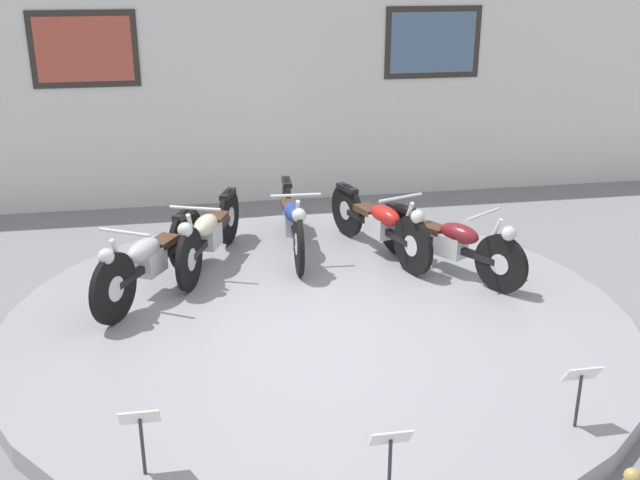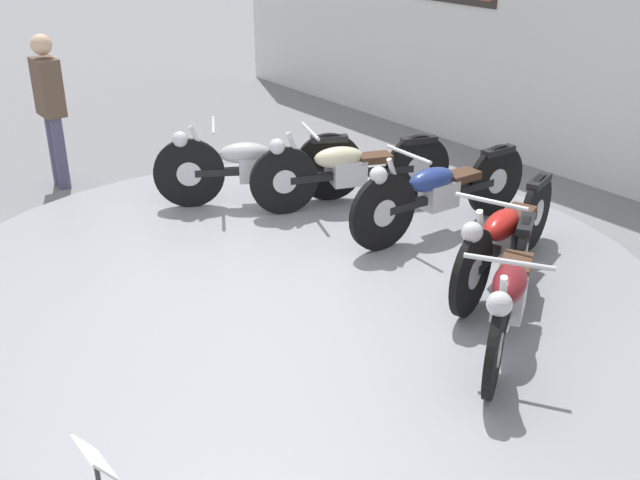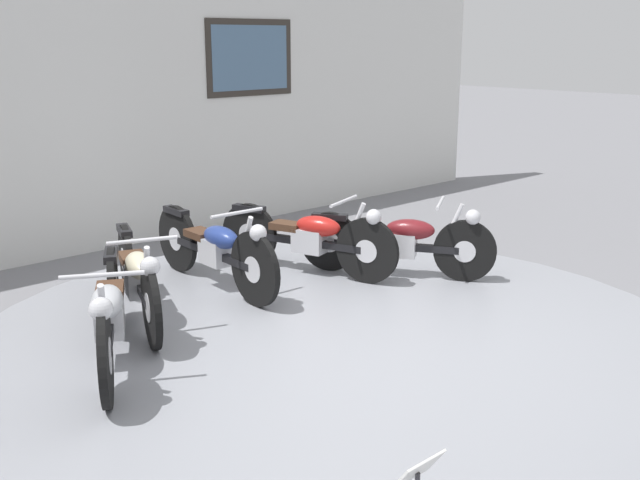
% 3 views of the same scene
% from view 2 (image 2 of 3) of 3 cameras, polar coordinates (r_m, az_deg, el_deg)
% --- Properties ---
extents(ground_plane, '(60.00, 60.00, 0.00)m').
position_cam_2_polar(ground_plane, '(5.94, -2.50, -4.90)').
color(ground_plane, slate).
extents(display_platform, '(5.91, 5.91, 0.19)m').
position_cam_2_polar(display_platform, '(5.90, -2.52, -4.11)').
color(display_platform, gray).
rests_on(display_platform, ground_plane).
extents(motorcycle_silver, '(1.05, 1.79, 0.81)m').
position_cam_2_polar(motorcycle_silver, '(7.25, -4.93, 5.78)').
color(motorcycle_silver, black).
rests_on(motorcycle_silver, display_platform).
extents(motorcycle_cream, '(0.78, 1.89, 0.80)m').
position_cam_2_polar(motorcycle_cream, '(7.16, 2.19, 5.51)').
color(motorcycle_cream, black).
rests_on(motorcycle_cream, display_platform).
extents(motorcycle_blue, '(0.54, 2.03, 0.81)m').
position_cam_2_polar(motorcycle_blue, '(6.67, 9.07, 3.80)').
color(motorcycle_blue, black).
rests_on(motorcycle_blue, display_platform).
extents(motorcycle_red, '(0.75, 1.90, 0.80)m').
position_cam_2_polar(motorcycle_red, '(5.92, 13.92, 0.45)').
color(motorcycle_red, black).
rests_on(motorcycle_red, display_platform).
extents(motorcycle_maroon, '(1.10, 1.68, 0.78)m').
position_cam_2_polar(motorcycle_maroon, '(5.12, 14.28, -3.79)').
color(motorcycle_maroon, black).
rests_on(motorcycle_maroon, display_platform).
extents(info_placard_front_right, '(0.26, 0.11, 0.51)m').
position_cam_2_polar(info_placard_front_right, '(3.72, -16.65, -16.39)').
color(info_placard_front_right, '#333338').
rests_on(info_placard_front_right, display_platform).
extents(visitor_standing, '(0.36, 0.22, 1.65)m').
position_cam_2_polar(visitor_standing, '(8.55, -19.87, 9.79)').
color(visitor_standing, '#4C4C6B').
rests_on(visitor_standing, ground_plane).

